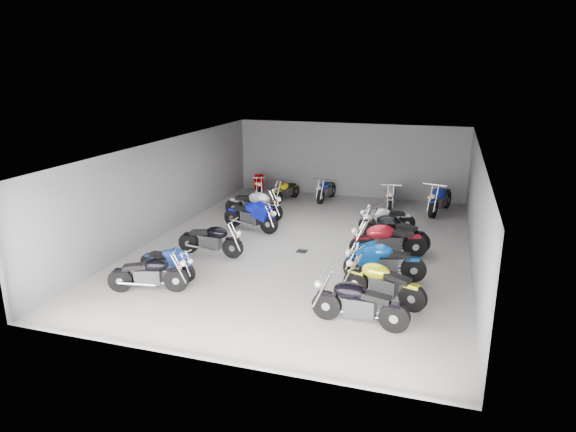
# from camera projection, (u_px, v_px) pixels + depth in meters

# --- Properties ---
(ground) EXTENTS (14.00, 14.00, 0.00)m
(ground) POSITION_uv_depth(u_px,v_px,m) (306.00, 246.00, 16.45)
(ground) COLOR #A29F99
(ground) RESTS_ON ground
(wall_back) EXTENTS (10.00, 0.10, 3.20)m
(wall_back) POSITION_uv_depth(u_px,v_px,m) (349.00, 160.00, 22.41)
(wall_back) COLOR slate
(wall_back) RESTS_ON ground
(wall_left) EXTENTS (0.10, 14.00, 3.20)m
(wall_left) POSITION_uv_depth(u_px,v_px,m) (165.00, 187.00, 17.44)
(wall_left) COLOR slate
(wall_left) RESTS_ON ground
(wall_right) EXTENTS (0.10, 14.00, 3.20)m
(wall_right) POSITION_uv_depth(u_px,v_px,m) (476.00, 211.00, 14.56)
(wall_right) COLOR slate
(wall_right) RESTS_ON ground
(ceiling) EXTENTS (10.00, 14.00, 0.04)m
(ceiling) POSITION_uv_depth(u_px,v_px,m) (307.00, 146.00, 15.54)
(ceiling) COLOR black
(ceiling) RESTS_ON wall_back
(drain_grate) EXTENTS (0.32, 0.32, 0.01)m
(drain_grate) POSITION_uv_depth(u_px,v_px,m) (302.00, 251.00, 15.99)
(drain_grate) COLOR black
(drain_grate) RESTS_ON ground
(motorcycle_left_a) EXTENTS (1.99, 0.76, 0.90)m
(motorcycle_left_a) POSITION_uv_depth(u_px,v_px,m) (149.00, 274.00, 13.03)
(motorcycle_left_a) COLOR black
(motorcycle_left_a) RESTS_ON ground
(motorcycle_left_b) EXTENTS (1.84, 0.52, 0.82)m
(motorcycle_left_b) POSITION_uv_depth(u_px,v_px,m) (168.00, 262.00, 13.90)
(motorcycle_left_b) COLOR black
(motorcycle_left_b) RESTS_ON ground
(motorcycle_left_c) EXTENTS (2.11, 0.41, 0.93)m
(motorcycle_left_c) POSITION_uv_depth(u_px,v_px,m) (211.00, 240.00, 15.53)
(motorcycle_left_c) COLOR black
(motorcycle_left_c) RESTS_ON ground
(motorcycle_left_e) EXTENTS (2.18, 0.68, 0.97)m
(motorcycle_left_e) POSITION_uv_depth(u_px,v_px,m) (251.00, 216.00, 17.93)
(motorcycle_left_e) COLOR black
(motorcycle_left_e) RESTS_ON ground
(motorcycle_left_f) EXTENTS (2.37, 0.55, 1.04)m
(motorcycle_left_f) POSITION_uv_depth(u_px,v_px,m) (254.00, 205.00, 19.15)
(motorcycle_left_f) COLOR black
(motorcycle_left_f) RESTS_ON ground
(motorcycle_right_a) EXTENTS (2.22, 0.49, 0.98)m
(motorcycle_right_a) POSITION_uv_depth(u_px,v_px,m) (359.00, 303.00, 11.33)
(motorcycle_right_a) COLOR black
(motorcycle_right_a) RESTS_ON ground
(motorcycle_right_b) EXTENTS (2.11, 0.84, 0.96)m
(motorcycle_right_b) POSITION_uv_depth(u_px,v_px,m) (383.00, 283.00, 12.41)
(motorcycle_right_b) COLOR black
(motorcycle_right_b) RESTS_ON ground
(motorcycle_right_c) EXTENTS (2.20, 0.59, 0.97)m
(motorcycle_right_c) POSITION_uv_depth(u_px,v_px,m) (384.00, 262.00, 13.73)
(motorcycle_right_c) COLOR black
(motorcycle_right_c) RESTS_ON ground
(motorcycle_right_d) EXTENTS (2.25, 0.96, 1.03)m
(motorcycle_right_d) POSITION_uv_depth(u_px,v_px,m) (387.00, 240.00, 15.29)
(motorcycle_right_d) COLOR black
(motorcycle_right_d) RESTS_ON ground
(motorcycle_right_e) EXTENTS (2.22, 0.92, 1.01)m
(motorcycle_right_e) POSITION_uv_depth(u_px,v_px,m) (394.00, 231.00, 16.15)
(motorcycle_right_e) COLOR black
(motorcycle_right_e) RESTS_ON ground
(motorcycle_right_f) EXTENTS (1.88, 0.95, 0.88)m
(motorcycle_right_f) POSITION_uv_depth(u_px,v_px,m) (386.00, 219.00, 17.70)
(motorcycle_right_f) COLOR black
(motorcycle_right_f) RESTS_ON ground
(motorcycle_back_a) EXTENTS (0.92, 2.06, 0.95)m
(motorcycle_back_a) POSITION_uv_depth(u_px,v_px,m) (259.00, 184.00, 22.71)
(motorcycle_back_a) COLOR black
(motorcycle_back_a) RESTS_ON ground
(motorcycle_back_b) EXTENTS (0.63, 1.86, 0.83)m
(motorcycle_back_b) POSITION_uv_depth(u_px,v_px,m) (286.00, 190.00, 21.87)
(motorcycle_back_b) COLOR black
(motorcycle_back_b) RESTS_ON ground
(motorcycle_back_c) EXTENTS (0.47, 1.97, 0.87)m
(motorcycle_back_c) POSITION_uv_depth(u_px,v_px,m) (326.00, 190.00, 21.89)
(motorcycle_back_c) COLOR black
(motorcycle_back_c) RESTS_ON ground
(motorcycle_back_e) EXTENTS (0.47, 2.10, 0.92)m
(motorcycle_back_e) POSITION_uv_depth(u_px,v_px,m) (390.00, 197.00, 20.64)
(motorcycle_back_e) COLOR black
(motorcycle_back_e) RESTS_ON ground
(motorcycle_back_f) EXTENTS (0.82, 2.34, 1.05)m
(motorcycle_back_f) POSITION_uv_depth(u_px,v_px,m) (440.00, 199.00, 19.98)
(motorcycle_back_f) COLOR black
(motorcycle_back_f) RESTS_ON ground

